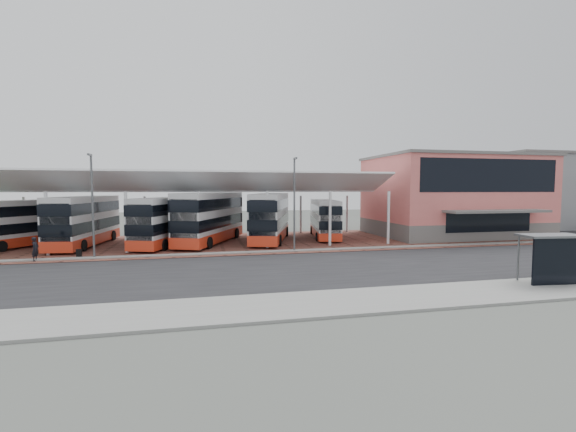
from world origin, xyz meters
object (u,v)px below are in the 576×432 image
bus_4 (271,217)px  terminal (453,195)px  bus_shelter (559,253)px  bus_0 (28,223)px  pedestrian (35,249)px  bus_1 (85,221)px  bus_3 (211,218)px  bus_5 (325,219)px  bus_2 (168,221)px

bus_4 → terminal: bearing=19.0°
bus_4 → bus_shelter: bus_4 is taller
bus_0 → pedestrian: (3.79, -8.59, -1.26)m
bus_1 → bus_3: bus_3 is taller
pedestrian → bus_shelter: bus_shelter is taller
terminal → pedestrian: bearing=-169.1°
bus_3 → bus_5: size_ratio=1.19×
bus_4 → bus_2: bearing=-158.5°
bus_3 → pedestrian: bearing=-128.2°
bus_5 → pedestrian: size_ratio=5.75×
bus_4 → bus_5: bearing=29.3°
bus_0 → bus_5: bearing=31.8°
bus_shelter → terminal: bearing=73.1°
terminal → bus_4: (-21.83, -0.59, -2.17)m
bus_2 → bus_4: bus_4 is taller
bus_4 → pedestrian: bearing=-141.6°
bus_0 → bus_5: bus_0 is taller
bus_2 → bus_4: 10.20m
bus_2 → pedestrian: size_ratio=6.27×
bus_1 → bus_shelter: 37.48m
bus_1 → bus_5: bus_1 is taller
bus_2 → bus_3: 4.09m
bus_0 → bus_4: 22.96m
bus_0 → bus_4: bearing=28.5°
terminal → bus_1: 39.67m
bus_4 → pedestrian: size_ratio=6.78×
bus_0 → bus_5: 29.23m
bus_5 → pedestrian: (-25.44, -8.65, -1.16)m
bus_3 → bus_4: bus_3 is taller
bus_2 → pedestrian: bus_2 is taller
bus_1 → pedestrian: 7.92m
bus_2 → bus_shelter: size_ratio=3.19×
terminal → bus_2: (-32.01, -1.31, -2.34)m
terminal → bus_5: bearing=177.3°
bus_0 → bus_2: (12.75, -1.98, 0.11)m
bus_0 → bus_3: (16.81, -1.51, 0.33)m
bus_4 → bus_shelter: size_ratio=3.45×
pedestrian → bus_5: bearing=-64.5°
bus_shelter → bus_5: bearing=110.8°
bus_4 → bus_5: size_ratio=1.18×
bus_0 → bus_1: size_ratio=0.89×
terminal → bus_shelter: (-9.36, -22.38, -2.83)m
terminal → bus_4: size_ratio=1.52×
bus_1 → bus_3: (11.66, -0.58, 0.17)m
bus_4 → bus_0: bearing=-165.7°
pedestrian → bus_4: bearing=-62.3°
terminal → bus_0: 44.83m
bus_0 → bus_3: size_ratio=0.84×
bus_5 → terminal: bearing=8.4°
bus_1 → bus_shelter: size_ratio=3.28×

